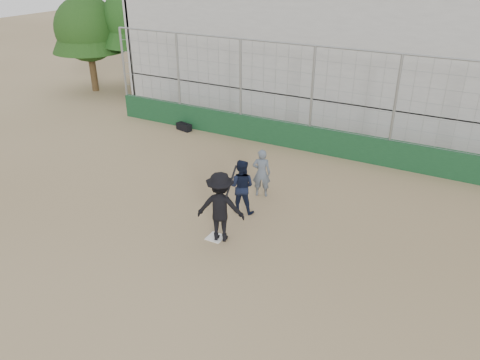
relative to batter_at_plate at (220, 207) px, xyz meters
The scene contains 10 objects.
ground 1.00m from the batter_at_plate, 163.41° to the right, with size 90.00×90.00×0.00m, color brown.
home_plate 0.98m from the batter_at_plate, 163.41° to the right, with size 0.44×0.44×0.02m, color white.
backstop 6.96m from the batter_at_plate, 91.21° to the left, with size 18.10×0.25×4.04m.
bleachers 12.06m from the batter_at_plate, 90.71° to the left, with size 20.25×6.70×6.98m.
tree_left 16.00m from the batter_at_plate, 135.49° to the left, with size 4.48×4.48×7.00m.
tree_right 16.83m from the batter_at_plate, 145.28° to the left, with size 3.84×3.84×6.00m.
batter_at_plate is the anchor object (origin of this frame).
catcher_crouched 1.58m from the batter_at_plate, 97.53° to the left, with size 0.94×0.80×1.15m.
umpire 2.77m from the batter_at_plate, 92.85° to the left, with size 0.58×0.38×1.42m, color #4F5964.
equipment_bag 8.72m from the batter_at_plate, 131.12° to the left, with size 0.75×0.45×0.34m.
Camera 1 is at (5.69, -9.11, 7.08)m, focal length 35.00 mm.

